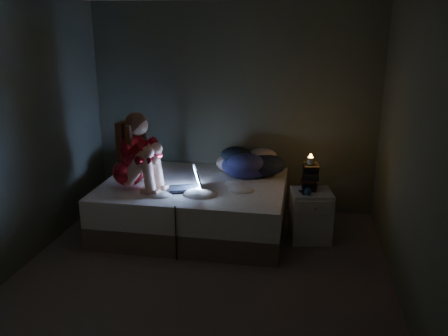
% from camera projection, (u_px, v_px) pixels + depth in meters
% --- Properties ---
extents(floor, '(3.60, 3.80, 0.02)m').
position_uv_depth(floor, '(200.00, 279.00, 4.38)').
color(floor, '#493F3A').
rests_on(floor, ground).
extents(wall_back, '(3.60, 0.02, 2.60)m').
position_uv_depth(wall_back, '(233.00, 109.00, 5.79)').
color(wall_back, '#434C37').
rests_on(wall_back, ground).
extents(wall_front, '(3.60, 0.02, 2.60)m').
position_uv_depth(wall_front, '(107.00, 245.00, 2.20)').
color(wall_front, '#434C37').
rests_on(wall_front, ground).
extents(wall_left, '(0.02, 3.80, 2.60)m').
position_uv_depth(wall_left, '(10.00, 138.00, 4.30)').
color(wall_left, '#434C37').
rests_on(wall_left, ground).
extents(wall_right, '(0.02, 3.80, 2.60)m').
position_uv_depth(wall_right, '(417.00, 156.00, 3.69)').
color(wall_right, '#434C37').
rests_on(wall_right, ground).
extents(bed, '(2.08, 1.56, 0.57)m').
position_uv_depth(bed, '(195.00, 206.00, 5.38)').
color(bed, beige).
rests_on(bed, ground).
extents(pillow, '(0.42, 0.30, 0.12)m').
position_uv_depth(pillow, '(136.00, 167.00, 5.69)').
color(pillow, white).
rests_on(pillow, bed).
extents(woman, '(0.61, 0.48, 0.87)m').
position_uv_depth(woman, '(128.00, 150.00, 5.01)').
color(woman, maroon).
rests_on(woman, bed).
extents(laptop, '(0.45, 0.39, 0.27)m').
position_uv_depth(laptop, '(183.00, 178.00, 5.02)').
color(laptop, black).
rests_on(laptop, bed).
extents(clothes_pile, '(0.72, 0.63, 0.37)m').
position_uv_depth(clothes_pile, '(246.00, 161.00, 5.49)').
color(clothes_pile, '#1D1E51').
rests_on(clothes_pile, bed).
extents(nightstand, '(0.49, 0.45, 0.57)m').
position_uv_depth(nightstand, '(311.00, 216.00, 5.10)').
color(nightstand, silver).
rests_on(nightstand, ground).
extents(book_stack, '(0.19, 0.25, 0.29)m').
position_uv_depth(book_stack, '(310.00, 177.00, 5.04)').
color(book_stack, black).
rests_on(book_stack, nightstand).
extents(candle, '(0.07, 0.07, 0.08)m').
position_uv_depth(candle, '(310.00, 160.00, 4.99)').
color(candle, beige).
rests_on(candle, book_stack).
extents(phone, '(0.10, 0.15, 0.01)m').
position_uv_depth(phone, '(303.00, 192.00, 4.98)').
color(phone, black).
rests_on(phone, nightstand).
extents(blue_orb, '(0.08, 0.08, 0.08)m').
position_uv_depth(blue_orb, '(306.00, 191.00, 4.90)').
color(blue_orb, navy).
rests_on(blue_orb, nightstand).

